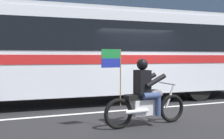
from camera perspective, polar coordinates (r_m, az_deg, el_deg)
ground_plane at (r=8.33m, az=5.84°, el=-8.20°), size 60.00×60.00×0.00m
sidewalk_curb at (r=13.05m, az=-3.90°, el=-3.80°), size 28.00×3.80×0.15m
lane_center_stripe at (r=7.80m, az=7.77°, el=-8.94°), size 26.60×0.14×0.01m
transit_bus at (r=8.95m, az=-3.01°, el=4.71°), size 12.66×3.05×3.22m
motorcycle_with_rider at (r=5.82m, az=7.80°, el=-6.40°), size 2.19×0.64×1.78m
fire_hydrant at (r=11.22m, az=-20.72°, el=-2.81°), size 0.22×0.30×0.75m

